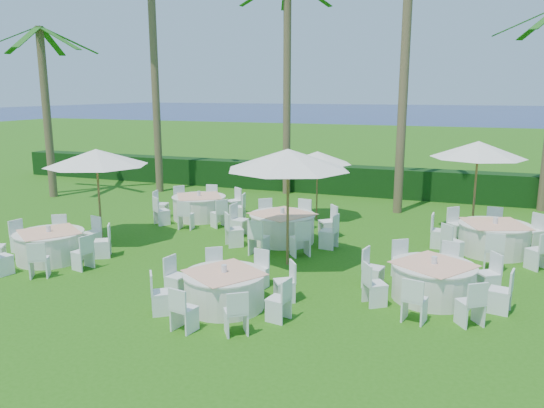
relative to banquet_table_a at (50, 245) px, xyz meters
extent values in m
plane|color=#246210|center=(5.50, -0.27, -0.40)|extent=(120.00, 120.00, 0.00)
cube|color=black|center=(5.50, 11.73, 0.20)|extent=(34.00, 1.00, 1.20)
plane|color=#060B42|center=(5.50, 101.73, -0.40)|extent=(260.00, 260.00, 0.00)
cylinder|color=silver|center=(0.00, 0.00, -0.04)|extent=(1.68, 1.68, 0.73)
cylinder|color=silver|center=(0.00, 0.00, 0.34)|extent=(1.75, 1.75, 0.03)
cube|color=#FFB38C|center=(0.00, 0.00, 0.36)|extent=(1.89, 1.89, 0.01)
cylinder|color=silver|center=(0.00, 0.00, 0.45)|extent=(0.12, 0.12, 0.16)
cube|color=white|center=(1.11, 0.70, 0.03)|extent=(0.56, 0.56, 0.87)
cube|color=white|center=(0.29, 1.28, 0.03)|extent=(0.49, 0.49, 0.87)
cube|color=white|center=(-0.70, 1.11, 0.03)|extent=(0.56, 0.56, 0.87)
cube|color=white|center=(-1.28, 0.29, 0.03)|extent=(0.49, 0.49, 0.87)
cube|color=white|center=(-0.29, -1.28, 0.03)|extent=(0.49, 0.49, 0.87)
cube|color=white|center=(0.70, -1.11, 0.03)|extent=(0.56, 0.56, 0.87)
cube|color=white|center=(1.28, -0.29, 0.03)|extent=(0.49, 0.49, 0.87)
cylinder|color=silver|center=(5.59, -1.20, -0.05)|extent=(1.62, 1.62, 0.70)
cylinder|color=silver|center=(5.59, -1.20, 0.31)|extent=(1.69, 1.69, 0.03)
cube|color=#FFB38C|center=(5.59, -1.20, 0.34)|extent=(1.81, 1.81, 0.01)
cylinder|color=silver|center=(5.59, -1.20, 0.42)|extent=(0.11, 0.11, 0.15)
cube|color=white|center=(6.63, -0.48, 0.02)|extent=(0.55, 0.55, 0.84)
cube|color=white|center=(5.81, 0.04, 0.02)|extent=(0.46, 0.46, 0.84)
cube|color=white|center=(4.86, -0.16, 0.02)|extent=(0.55, 0.55, 0.84)
cube|color=white|center=(4.34, -0.98, 0.02)|extent=(0.46, 0.46, 0.84)
cube|color=white|center=(4.55, -1.93, 0.02)|extent=(0.55, 0.55, 0.84)
cube|color=white|center=(5.36, -2.45, 0.02)|extent=(0.46, 0.46, 0.84)
cube|color=white|center=(6.31, -2.25, 0.02)|extent=(0.55, 0.55, 0.84)
cube|color=white|center=(6.83, -1.43, 0.02)|extent=(0.46, 0.46, 0.84)
cylinder|color=silver|center=(9.54, 0.73, -0.03)|extent=(1.70, 1.70, 0.74)
cylinder|color=silver|center=(9.54, 0.73, 0.34)|extent=(1.77, 1.77, 0.03)
cube|color=#FFB38C|center=(9.54, 0.73, 0.37)|extent=(1.90, 1.90, 0.01)
cylinder|color=silver|center=(9.54, 0.73, 0.45)|extent=(0.12, 0.12, 0.16)
cube|color=white|center=(10.63, 1.48, 0.04)|extent=(0.57, 0.57, 0.89)
cube|color=white|center=(9.78, 2.03, 0.04)|extent=(0.48, 0.48, 0.89)
cube|color=white|center=(8.79, 1.83, 0.04)|extent=(0.57, 0.57, 0.89)
cube|color=white|center=(8.23, 0.98, 0.04)|extent=(0.48, 0.48, 0.89)
cube|color=white|center=(8.44, -0.02, 0.04)|extent=(0.57, 0.57, 0.89)
cube|color=white|center=(9.29, -0.58, 0.04)|extent=(0.48, 0.48, 0.89)
cube|color=white|center=(10.28, -0.37, 0.04)|extent=(0.57, 0.57, 0.89)
cube|color=white|center=(10.84, 0.48, 0.04)|extent=(0.48, 0.48, 0.89)
cylinder|color=silver|center=(1.47, 5.44, -0.02)|extent=(1.77, 1.77, 0.77)
cylinder|color=silver|center=(1.47, 5.44, 0.37)|extent=(1.84, 1.84, 0.03)
cube|color=#FFB38C|center=(1.47, 5.44, 0.40)|extent=(1.98, 1.98, 0.01)
cylinder|color=silver|center=(1.47, 5.44, 0.48)|extent=(0.12, 0.12, 0.16)
cube|color=white|center=(2.83, 5.69, 0.06)|extent=(0.50, 0.50, 0.92)
cube|color=white|center=(2.26, 6.58, 0.06)|extent=(0.60, 0.60, 0.92)
cube|color=white|center=(1.22, 6.80, 0.06)|extent=(0.50, 0.50, 0.92)
cube|color=white|center=(0.33, 6.22, 0.06)|extent=(0.60, 0.60, 0.92)
cube|color=white|center=(0.11, 5.19, 0.06)|extent=(0.50, 0.50, 0.92)
cube|color=white|center=(0.68, 4.30, 0.06)|extent=(0.60, 0.60, 0.92)
cube|color=white|center=(1.72, 4.08, 0.06)|extent=(0.50, 0.50, 0.92)
cube|color=white|center=(2.61, 4.65, 0.06)|extent=(0.60, 0.60, 0.92)
cylinder|color=silver|center=(5.10, 3.76, 0.00)|extent=(1.85, 1.85, 0.80)
cylinder|color=silver|center=(5.10, 3.76, 0.41)|extent=(1.93, 1.93, 0.03)
cube|color=#FFB38C|center=(5.10, 3.76, 0.44)|extent=(2.03, 2.03, 0.01)
cylinder|color=silver|center=(5.10, 3.76, 0.52)|extent=(0.13, 0.13, 0.17)
cube|color=white|center=(6.23, 4.66, 0.08)|extent=(0.63, 0.63, 0.96)
cube|color=white|center=(5.26, 5.20, 0.08)|extent=(0.50, 0.50, 0.96)
cube|color=white|center=(4.20, 4.89, 0.08)|extent=(0.63, 0.63, 0.96)
cube|color=white|center=(3.66, 3.92, 0.08)|extent=(0.50, 0.50, 0.96)
cube|color=white|center=(3.97, 2.86, 0.08)|extent=(0.63, 0.63, 0.96)
cube|color=white|center=(4.94, 2.32, 0.08)|extent=(0.50, 0.50, 0.96)
cube|color=white|center=(6.00, 2.63, 0.08)|extent=(0.63, 0.63, 0.96)
cube|color=white|center=(6.54, 3.60, 0.08)|extent=(0.50, 0.50, 0.96)
cylinder|color=silver|center=(10.86, 4.69, -0.01)|extent=(1.83, 1.83, 0.79)
cylinder|color=silver|center=(10.86, 4.69, 0.40)|extent=(1.90, 1.90, 0.03)
cube|color=#FFB38C|center=(10.86, 4.69, 0.42)|extent=(1.90, 1.90, 0.01)
cylinder|color=silver|center=(10.86, 4.69, 0.51)|extent=(0.13, 0.13, 0.17)
cube|color=white|center=(11.90, 5.66, 0.07)|extent=(0.63, 0.63, 0.95)
cube|color=white|center=(10.91, 6.11, 0.07)|extent=(0.46, 0.46, 0.95)
cube|color=white|center=(9.89, 5.73, 0.07)|extent=(0.63, 0.63, 0.95)
cube|color=white|center=(9.44, 4.73, 0.07)|extent=(0.46, 0.46, 0.95)
cube|color=white|center=(9.82, 3.71, 0.07)|extent=(0.63, 0.63, 0.95)
cube|color=white|center=(10.82, 3.26, 0.07)|extent=(0.46, 0.46, 0.95)
cube|color=white|center=(11.84, 3.65, 0.07)|extent=(0.63, 0.63, 0.95)
cylinder|color=brown|center=(0.13, 1.91, 0.91)|extent=(0.06, 0.06, 2.62)
cone|color=white|center=(0.13, 1.91, 2.08)|extent=(2.92, 2.92, 0.47)
sphere|color=brown|center=(0.13, 1.91, 2.25)|extent=(0.10, 0.10, 0.10)
cylinder|color=brown|center=(5.91, 1.82, 1.02)|extent=(0.07, 0.07, 2.84)
cone|color=white|center=(5.91, 1.82, 2.29)|extent=(3.09, 3.09, 0.51)
sphere|color=brown|center=(5.91, 1.82, 2.47)|extent=(0.11, 0.11, 0.11)
cylinder|color=brown|center=(5.29, 6.78, 0.72)|extent=(0.05, 0.05, 2.26)
cone|color=white|center=(5.29, 6.78, 1.74)|extent=(2.32, 2.32, 0.41)
sphere|color=brown|center=(5.29, 6.78, 1.88)|extent=(0.09, 0.09, 0.09)
cylinder|color=brown|center=(10.32, 6.54, 0.98)|extent=(0.07, 0.07, 2.76)
cone|color=white|center=(10.32, 6.54, 2.22)|extent=(2.79, 2.79, 0.50)
sphere|color=brown|center=(10.32, 6.54, 2.39)|extent=(0.11, 0.11, 0.11)
cylinder|color=brown|center=(-2.61, 9.42, 5.08)|extent=(0.32, 0.32, 10.96)
cylinder|color=brown|center=(2.78, 10.92, 4.00)|extent=(0.32, 0.32, 8.81)
cylinder|color=brown|center=(7.77, 8.83, 5.86)|extent=(0.32, 0.32, 12.52)
cube|color=#155515|center=(12.15, 11.96, 6.34)|extent=(1.41, 2.02, 1.00)
cube|color=#155515|center=(11.63, 10.99, 6.34)|extent=(2.21, 0.36, 1.00)
cylinder|color=brown|center=(-6.15, 6.84, 3.01)|extent=(0.32, 0.32, 6.83)
cube|color=#155515|center=(-5.07, 6.66, 5.94)|extent=(2.22, 0.65, 1.00)
cube|color=#155515|center=(-5.45, 7.69, 5.94)|extent=(1.62, 1.88, 1.00)
cube|color=#155515|center=(-6.53, 7.87, 5.94)|extent=(1.03, 2.16, 1.00)
cube|color=#155515|center=(-7.23, 7.03, 5.94)|extent=(2.22, 0.65, 1.00)
cube|color=#155515|center=(-6.85, 6.00, 5.94)|extent=(1.62, 1.88, 1.00)
cube|color=#155515|center=(-5.77, 5.81, 5.94)|extent=(1.03, 2.16, 1.00)
camera|label=1|loc=(10.04, -10.41, 3.92)|focal=35.00mm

